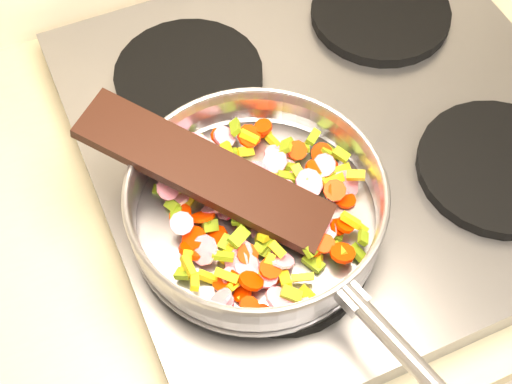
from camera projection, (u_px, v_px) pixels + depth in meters
name	position (u px, v px, depth m)	size (l,w,h in m)	color
cooktop	(334.00, 133.00, 0.89)	(0.60, 0.60, 0.04)	#939399
grate_fl	(281.00, 253.00, 0.77)	(0.19, 0.19, 0.02)	black
grate_fr	(498.00, 167.00, 0.83)	(0.19, 0.19, 0.02)	black
grate_bl	(189.00, 76.00, 0.91)	(0.19, 0.19, 0.02)	black
grate_br	(380.00, 13.00, 0.97)	(0.19, 0.19, 0.02)	black
saute_pan	(257.00, 205.00, 0.75)	(0.32, 0.48, 0.06)	#9E9EA5
vegetable_heap	(255.00, 206.00, 0.77)	(0.24, 0.25, 0.05)	yellow
wooden_spatula	(204.00, 171.00, 0.76)	(0.29, 0.06, 0.01)	black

